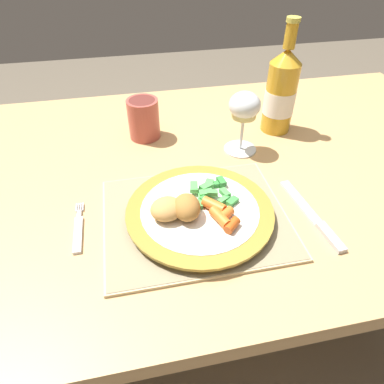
# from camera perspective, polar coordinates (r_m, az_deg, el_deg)

# --- Properties ---
(ground_plane) EXTENTS (6.00, 6.00, 0.00)m
(ground_plane) POSITION_cam_1_polar(r_m,az_deg,el_deg) (1.34, -2.07, -22.57)
(ground_plane) COLOR brown
(dining_table) EXTENTS (1.59, 0.82, 0.74)m
(dining_table) POSITION_cam_1_polar(r_m,az_deg,el_deg) (0.81, -3.16, -0.92)
(dining_table) COLOR tan
(dining_table) RESTS_ON ground
(placemat) EXTENTS (0.33, 0.28, 0.01)m
(placemat) POSITION_cam_1_polar(r_m,az_deg,el_deg) (0.64, 0.54, -4.23)
(placemat) COLOR #CCB789
(placemat) RESTS_ON dining_table
(dinner_plate) EXTENTS (0.27, 0.27, 0.02)m
(dinner_plate) POSITION_cam_1_polar(r_m,az_deg,el_deg) (0.63, 1.29, -3.40)
(dinner_plate) COLOR white
(dinner_plate) RESTS_ON placemat
(breaded_croquettes) EXTENTS (0.09, 0.07, 0.04)m
(breaded_croquettes) POSITION_cam_1_polar(r_m,az_deg,el_deg) (0.59, -2.73, -2.71)
(breaded_croquettes) COLOR tan
(breaded_croquettes) RESTS_ON dinner_plate
(green_beans_pile) EXTENTS (0.09, 0.08, 0.02)m
(green_beans_pile) POSITION_cam_1_polar(r_m,az_deg,el_deg) (0.65, 3.29, 0.02)
(green_beans_pile) COLOR green
(green_beans_pile) RESTS_ON dinner_plate
(glazed_carrots) EXTENTS (0.06, 0.09, 0.02)m
(glazed_carrots) POSITION_cam_1_polar(r_m,az_deg,el_deg) (0.60, 4.81, -3.66)
(glazed_carrots) COLOR #CC5119
(glazed_carrots) RESTS_ON dinner_plate
(fork) EXTENTS (0.01, 0.13, 0.01)m
(fork) POSITION_cam_1_polar(r_m,az_deg,el_deg) (0.65, -18.41, -6.09)
(fork) COLOR silver
(fork) RESTS_ON dining_table
(table_knife) EXTENTS (0.04, 0.20, 0.01)m
(table_knife) POSITION_cam_1_polar(r_m,az_deg,el_deg) (0.67, 19.91, -4.33)
(table_knife) COLOR silver
(table_knife) RESTS_ON dining_table
(wine_glass) EXTENTS (0.08, 0.08, 0.14)m
(wine_glass) POSITION_cam_1_polar(r_m,az_deg,el_deg) (0.77, 8.71, 13.45)
(wine_glass) COLOR silver
(wine_glass) RESTS_ON dining_table
(bottle) EXTENTS (0.07, 0.07, 0.27)m
(bottle) POSITION_cam_1_polar(r_m,az_deg,el_deg) (0.88, 14.57, 15.78)
(bottle) COLOR gold
(bottle) RESTS_ON dining_table
(drinking_cup) EXTENTS (0.08, 0.08, 0.10)m
(drinking_cup) POSITION_cam_1_polar(r_m,az_deg,el_deg) (0.85, -8.07, 12.11)
(drinking_cup) COLOR #B24C42
(drinking_cup) RESTS_ON dining_table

